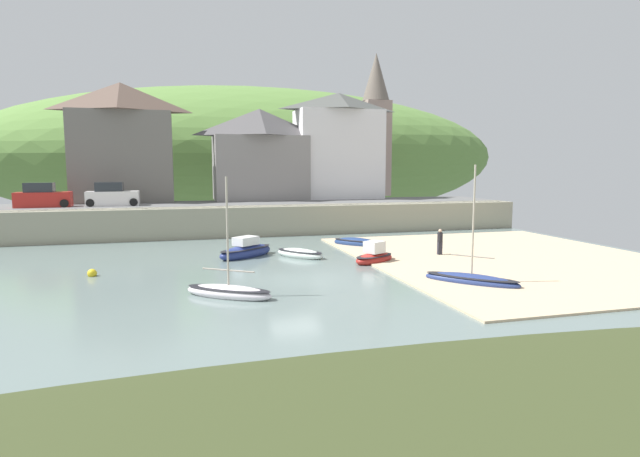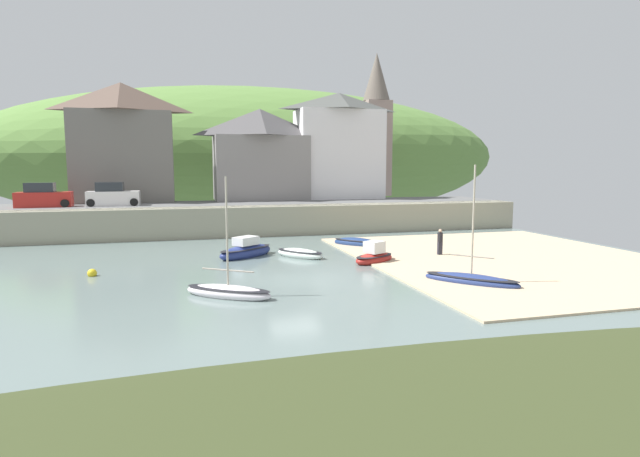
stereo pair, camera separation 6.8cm
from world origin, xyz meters
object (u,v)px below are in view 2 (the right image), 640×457
at_px(parked_car_near_slipway, 43,197).
at_px(parked_car_by_wall, 113,196).
at_px(sailboat_far_left, 228,291).
at_px(mooring_buoy, 92,273).
at_px(sailboat_tall_mast, 357,243).
at_px(waterfront_building_right, 339,145).
at_px(waterfront_building_left, 123,142).
at_px(waterfront_building_centre, 260,154).
at_px(church_with_spire, 376,123).
at_px(dinghy_open_wooden, 374,257).
at_px(fishing_boat_green, 471,280).
at_px(person_on_slipway, 440,241).
at_px(sailboat_white_hull, 246,251).
at_px(rowboat_small_beached, 300,254).

distance_m(parked_car_near_slipway, parked_car_by_wall, 5.20).
xyz_separation_m(sailboat_far_left, mooring_buoy, (-6.41, 6.18, -0.10)).
xyz_separation_m(sailboat_tall_mast, parked_car_near_slipway, (-22.57, 11.37, 2.96)).
bearing_deg(waterfront_building_right, mooring_buoy, -132.90).
xyz_separation_m(waterfront_building_left, waterfront_building_centre, (12.48, 0.00, -0.99)).
distance_m(waterfront_building_left, waterfront_building_centre, 12.52).
xyz_separation_m(church_with_spire, sailboat_far_left, (-19.25, -31.84, -10.15)).
height_order(waterfront_building_centre, sailboat_far_left, waterfront_building_centre).
xyz_separation_m(dinghy_open_wooden, mooring_buoy, (-15.47, 0.33, -0.20)).
bearing_deg(parked_car_near_slipway, waterfront_building_left, 35.33).
relative_size(waterfront_building_right, mooring_buoy, 22.20).
height_order(sailboat_far_left, fishing_boat_green, fishing_boat_green).
bearing_deg(parked_car_by_wall, waterfront_building_right, 11.79).
bearing_deg(parked_car_near_slipway, fishing_boat_green, -47.96).
relative_size(waterfront_building_left, church_with_spire, 0.69).
bearing_deg(sailboat_far_left, sailboat_tall_mast, 84.88).
bearing_deg(church_with_spire, waterfront_building_left, -171.25).
xyz_separation_m(church_with_spire, dinghy_open_wooden, (-10.20, -25.99, -10.05)).
height_order(person_on_slipway, mooring_buoy, person_on_slipway).
height_order(parked_car_by_wall, mooring_buoy, parked_car_by_wall).
relative_size(dinghy_open_wooden, parked_car_by_wall, 0.77).
xyz_separation_m(waterfront_building_right, sailboat_far_left, (-13.71, -27.84, -7.48)).
relative_size(waterfront_building_right, sailboat_tall_mast, 3.12).
bearing_deg(sailboat_tall_mast, waterfront_building_right, 123.72).
bearing_deg(sailboat_white_hull, person_on_slipway, -52.33).
xyz_separation_m(waterfront_building_right, church_with_spire, (5.54, 4.00, 2.67)).
distance_m(parked_car_near_slipway, person_on_slipway, 31.15).
xyz_separation_m(dinghy_open_wooden, parked_car_by_wall, (-16.31, 17.49, 2.86)).
bearing_deg(rowboat_small_beached, waterfront_building_left, 173.05).
bearing_deg(person_on_slipway, fishing_boat_green, -107.56).
relative_size(waterfront_building_centre, rowboat_small_beached, 2.66).
distance_m(rowboat_small_beached, mooring_buoy, 11.94).
height_order(waterfront_building_left, fishing_boat_green, waterfront_building_left).
height_order(waterfront_building_right, parked_car_near_slipway, waterfront_building_right).
distance_m(church_with_spire, sailboat_far_left, 38.57).
distance_m(dinghy_open_wooden, parked_car_near_slipway, 27.87).
relative_size(sailboat_far_left, person_on_slipway, 3.32).
relative_size(waterfront_building_right, fishing_boat_green, 1.78).
xyz_separation_m(sailboat_white_hull, person_on_slipway, (11.85, -3.01, 0.62)).
height_order(sailboat_far_left, dinghy_open_wooden, sailboat_far_left).
bearing_deg(dinghy_open_wooden, person_on_slipway, -17.47).
relative_size(sailboat_tall_mast, fishing_boat_green, 0.57).
height_order(sailboat_tall_mast, person_on_slipway, person_on_slipway).
height_order(waterfront_building_centre, dinghy_open_wooden, waterfront_building_centre).
relative_size(dinghy_open_wooden, parked_car_near_slipway, 0.76).
bearing_deg(rowboat_small_beached, sailboat_far_left, -69.86).
xyz_separation_m(fishing_boat_green, parked_car_by_wall, (-18.73, 24.05, 2.96)).
bearing_deg(person_on_slipway, sailboat_white_hull, 165.74).
height_order(church_with_spire, parked_car_by_wall, church_with_spire).
xyz_separation_m(waterfront_building_centre, sailboat_tall_mast, (4.36, -15.87, -6.59)).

